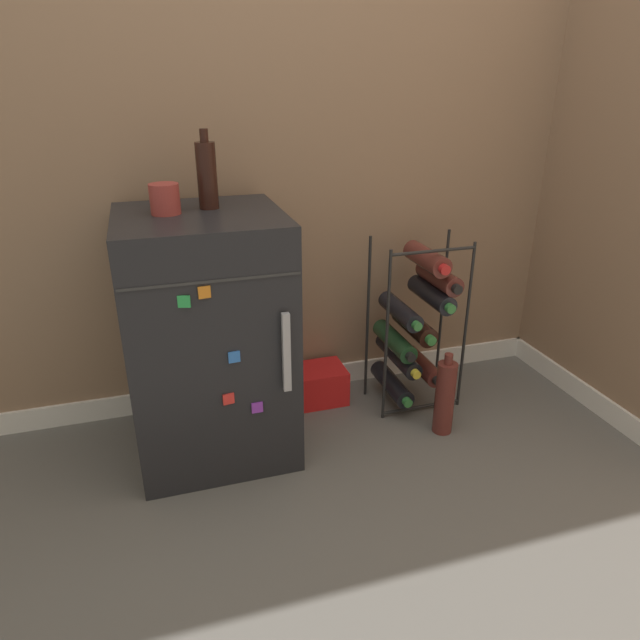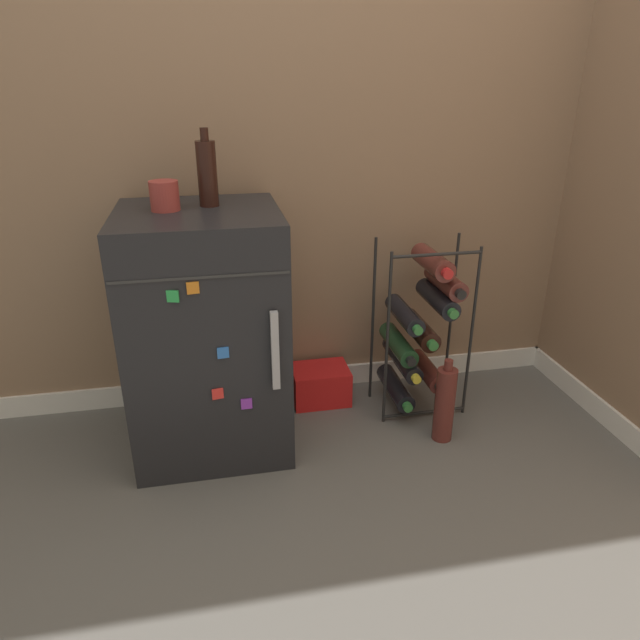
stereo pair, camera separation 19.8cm
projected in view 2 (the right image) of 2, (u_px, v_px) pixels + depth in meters
The scene contains 8 objects.
ground_plane at pixel (379, 481), 1.93m from camera, with size 14.00×14.00×0.00m, color #56544F.
wall_back at pixel (337, 83), 2.07m from camera, with size 6.95×0.07×2.50m.
mini_fridge at pixel (207, 333), 2.00m from camera, with size 0.53×0.54×0.86m.
wine_rack at pixel (418, 328), 2.24m from camera, with size 0.35×0.33×0.70m.
soda_box at pixel (320, 384), 2.39m from camera, with size 0.23×0.18×0.15m.
fridge_top_cup at pixel (164, 196), 1.82m from camera, with size 0.09×0.09×0.09m.
fridge_top_bottle at pixel (207, 173), 1.86m from camera, with size 0.06×0.06×0.25m.
loose_bottle_floor at pixel (445, 404), 2.10m from camera, with size 0.08×0.08×0.33m.
Camera 2 is at (-0.50, -1.49, 1.27)m, focal length 32.00 mm.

